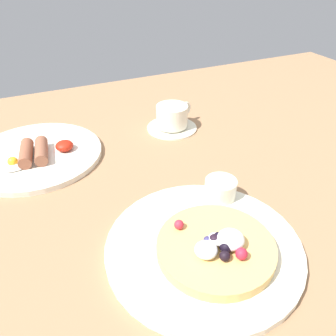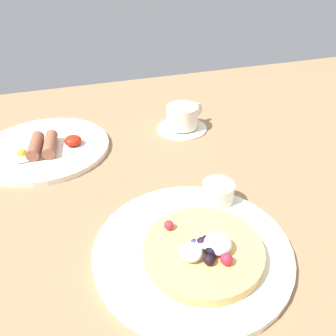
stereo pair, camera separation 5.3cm
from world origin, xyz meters
TOP-DOWN VIEW (x-y plane):
  - ground_plane at (0.00, 0.00)cm, footprint 188.18×113.89cm
  - pancake_plate at (1.58, -17.94)cm, footprint 28.98×28.98cm
  - pancake_with_berries at (2.41, -20.05)cm, footprint 16.91×16.91cm
  - syrup_ramekin at (9.67, -9.29)cm, footprint 5.44×5.44cm
  - breakfast_plate at (-17.85, 19.49)cm, footprint 27.50×27.50cm
  - fried_breakfast at (-17.83, 17.33)cm, footprint 15.72×9.16cm
  - coffee_saucer at (13.89, 19.30)cm, footprint 12.01×12.01cm
  - coffee_cup at (14.04, 19.36)cm, footprint 10.02×7.51cm

SIDE VIEW (x-z plane):
  - ground_plane at x=0.00cm, z-range -3.00..0.00cm
  - coffee_saucer at x=13.89cm, z-range 0.00..0.87cm
  - breakfast_plate at x=-17.85cm, z-range 0.00..1.15cm
  - pancake_plate at x=1.58cm, z-range 0.00..1.20cm
  - fried_breakfast at x=-17.83cm, z-range 0.85..3.62cm
  - pancake_with_berries at x=2.41cm, z-range 0.36..4.35cm
  - syrup_ramekin at x=9.67cm, z-range 1.25..4.59cm
  - coffee_cup at x=14.04cm, z-range 0.96..6.03cm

